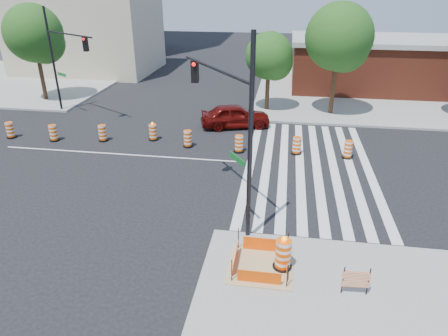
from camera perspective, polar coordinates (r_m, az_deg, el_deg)
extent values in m
plane|color=black|center=(24.08, -14.98, 1.95)|extent=(120.00, 120.00, 0.00)
cube|color=gray|center=(40.15, 21.30, 10.49)|extent=(22.00, 22.00, 0.15)
cube|color=gray|center=(47.88, -26.92, 11.67)|extent=(22.00, 22.00, 0.15)
cube|color=silver|center=(22.21, 3.83, 0.80)|extent=(0.45, 13.50, 0.01)
cube|color=silver|center=(22.16, 6.15, 0.65)|extent=(0.45, 13.50, 0.01)
cube|color=silver|center=(22.15, 8.47, 0.49)|extent=(0.45, 13.50, 0.01)
cube|color=silver|center=(22.18, 10.79, 0.34)|extent=(0.45, 13.50, 0.01)
cube|color=silver|center=(22.24, 13.10, 0.19)|extent=(0.45, 13.50, 0.01)
cube|color=silver|center=(22.34, 15.40, 0.03)|extent=(0.45, 13.50, 0.01)
cube|color=silver|center=(22.47, 17.67, -0.12)|extent=(0.45, 13.50, 0.01)
cube|color=silver|center=(22.64, 19.91, -0.27)|extent=(0.45, 13.50, 0.01)
cube|color=silver|center=(24.08, -14.99, 1.96)|extent=(14.00, 0.12, 0.01)
cube|color=tan|center=(14.36, 5.27, -13.79)|extent=(2.20, 2.20, 0.05)
cube|color=#FF5005|center=(13.51, 5.03, -15.35)|extent=(1.44, 0.02, 0.55)
cube|color=#FF5005|center=(14.92, 5.56, -10.88)|extent=(1.44, 0.02, 0.55)
cube|color=#FF5005|center=(14.26, 1.61, -12.71)|extent=(0.02, 1.44, 0.55)
cube|color=#FF5005|center=(14.20, 9.03, -13.25)|extent=(0.02, 1.44, 0.55)
cylinder|color=black|center=(13.45, 1.11, -14.46)|extent=(0.04, 0.04, 0.90)
cylinder|color=black|center=(13.39, 9.03, -15.05)|extent=(0.04, 0.04, 0.90)
cylinder|color=black|center=(14.87, 2.08, -10.06)|extent=(0.04, 0.04, 0.90)
cylinder|color=black|center=(14.82, 9.12, -10.56)|extent=(0.04, 0.04, 0.90)
cube|color=maroon|center=(39.74, 21.76, 13.30)|extent=(16.00, 8.00, 4.20)
cube|color=gray|center=(39.39, 22.32, 16.55)|extent=(16.50, 8.50, 0.40)
cube|color=#C3B795|center=(47.48, -19.09, 18.97)|extent=(14.00, 10.00, 10.00)
imported|color=#4F0906|center=(27.42, 1.63, 7.47)|extent=(5.03, 3.15, 1.60)
cylinder|color=black|center=(14.08, 3.77, 3.46)|extent=(0.17, 0.17, 7.65)
cylinder|color=black|center=(15.92, -1.35, 14.00)|extent=(3.43, 4.74, 0.11)
cube|color=black|center=(17.81, -4.19, 13.59)|extent=(0.31, 0.27, 0.96)
sphere|color=#FF0C0C|center=(17.57, -4.36, 14.54)|extent=(0.17, 0.17, 0.17)
cube|color=#0C591E|center=(15.22, 1.86, 1.32)|extent=(0.70, 0.96, 0.24)
cylinder|color=black|center=(32.83, -23.24, 13.98)|extent=(0.17, 0.17, 7.40)
cylinder|color=black|center=(30.12, -21.34, 17.39)|extent=(4.78, 3.01, 0.11)
cube|color=black|center=(28.50, -19.18, 16.39)|extent=(0.30, 0.26, 0.93)
sphere|color=#FF0C0C|center=(28.31, -19.45, 16.96)|extent=(0.17, 0.17, 0.17)
cube|color=#0C591E|center=(32.19, -22.17, 12.27)|extent=(0.96, 0.61, 0.23)
cylinder|color=black|center=(14.37, 8.30, -13.79)|extent=(0.67, 0.67, 0.11)
cylinder|color=#EC5504|center=(14.03, 8.44, -12.02)|extent=(0.53, 0.53, 1.06)
sphere|color=#FF990C|center=(13.67, 8.61, -9.97)|extent=(0.18, 0.18, 0.18)
cube|color=#EC5504|center=(13.49, 18.41, -14.41)|extent=(0.87, 0.09, 0.29)
cube|color=#EC5504|center=(13.70, 18.22, -15.47)|extent=(0.87, 0.09, 0.23)
cylinder|color=black|center=(13.54, 16.63, -15.11)|extent=(0.04, 0.04, 1.03)
cylinder|color=black|center=(13.72, 19.93, -15.04)|extent=(0.04, 0.04, 1.03)
cylinder|color=#382314|center=(36.60, -24.68, 12.38)|extent=(0.33, 0.33, 4.80)
sphere|color=#1F4714|center=(36.16, -25.56, 16.97)|extent=(4.50, 4.50, 4.50)
sphere|color=#1F4714|center=(36.23, -24.37, 15.98)|extent=(3.30, 3.30, 3.30)
sphere|color=#1F4714|center=(36.27, -26.17, 16.15)|extent=(3.00, 3.00, 3.00)
cylinder|color=#382314|center=(30.95, 6.24, 11.43)|extent=(0.32, 0.32, 3.70)
sphere|color=#1F4714|center=(30.49, 6.44, 15.65)|extent=(3.47, 3.47, 3.47)
sphere|color=#1F4714|center=(30.86, 7.38, 14.63)|extent=(2.54, 2.54, 2.54)
sphere|color=#1F4714|center=(30.37, 5.61, 14.98)|extent=(2.31, 2.31, 2.31)
cylinder|color=#382314|center=(30.67, 15.42, 11.80)|extent=(0.32, 0.32, 4.99)
sphere|color=#1F4714|center=(30.14, 16.12, 17.55)|extent=(4.68, 4.68, 4.68)
sphere|color=#1F4714|center=(30.60, 16.85, 16.09)|extent=(3.43, 3.43, 3.43)
sphere|color=#1F4714|center=(29.96, 15.26, 16.70)|extent=(3.12, 3.12, 3.12)
cylinder|color=black|center=(29.11, -28.04, 3.94)|extent=(0.60, 0.60, 0.10)
cylinder|color=#EC5504|center=(28.96, -28.24, 4.86)|extent=(0.48, 0.48, 0.95)
cylinder|color=black|center=(27.40, -23.02, 3.72)|extent=(0.60, 0.60, 0.10)
cylinder|color=#EC5504|center=(27.23, -23.19, 4.70)|extent=(0.48, 0.48, 0.95)
cylinder|color=black|center=(26.32, -16.83, 3.85)|extent=(0.60, 0.60, 0.10)
cylinder|color=#EC5504|center=(26.15, -16.96, 4.87)|extent=(0.48, 0.48, 0.95)
cylinder|color=black|center=(25.74, -10.02, 4.09)|extent=(0.60, 0.60, 0.10)
cylinder|color=#EC5504|center=(25.56, -10.11, 5.13)|extent=(0.48, 0.48, 0.95)
sphere|color=#FF990C|center=(25.38, -10.20, 6.30)|extent=(0.16, 0.16, 0.16)
cylinder|color=black|center=(24.40, -5.15, 3.18)|extent=(0.60, 0.60, 0.10)
cylinder|color=#EC5504|center=(24.21, -5.20, 4.27)|extent=(0.48, 0.48, 0.95)
cylinder|color=black|center=(23.55, 2.13, 2.43)|extent=(0.60, 0.60, 0.10)
cylinder|color=#EC5504|center=(23.36, 2.14, 3.56)|extent=(0.48, 0.48, 0.95)
cylinder|color=black|center=(23.65, 10.27, 2.13)|extent=(0.60, 0.60, 0.10)
cylinder|color=#EC5504|center=(23.46, 10.36, 3.25)|extent=(0.48, 0.48, 0.95)
cylinder|color=black|center=(23.79, 17.17, 1.50)|extent=(0.60, 0.60, 0.10)
cylinder|color=#EC5504|center=(23.60, 17.32, 2.61)|extent=(0.48, 0.48, 0.95)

